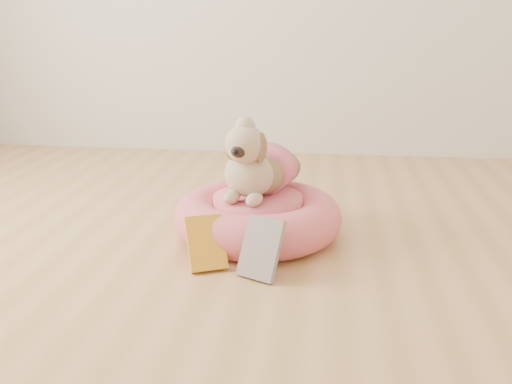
# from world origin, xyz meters

# --- Properties ---
(floor) EXTENTS (4.50, 4.50, 0.00)m
(floor) POSITION_xyz_m (0.00, 0.00, 0.00)
(floor) COLOR tan
(floor) RESTS_ON ground
(pet_bed) EXTENTS (0.64, 0.64, 0.16)m
(pet_bed) POSITION_xyz_m (0.25, 0.76, 0.08)
(pet_bed) COLOR #E85A68
(pet_bed) RESTS_ON floor
(dog) EXTENTS (0.39, 0.49, 0.32)m
(dog) POSITION_xyz_m (0.24, 0.79, 0.32)
(dog) COLOR brown
(dog) RESTS_ON pet_bed
(book_yellow) EXTENTS (0.16, 0.17, 0.17)m
(book_yellow) POSITION_xyz_m (0.11, 0.46, 0.08)
(book_yellow) COLOR yellow
(book_yellow) RESTS_ON floor
(book_white) EXTENTS (0.16, 0.15, 0.19)m
(book_white) POSITION_xyz_m (0.30, 0.41, 0.10)
(book_white) COLOR white
(book_white) RESTS_ON floor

